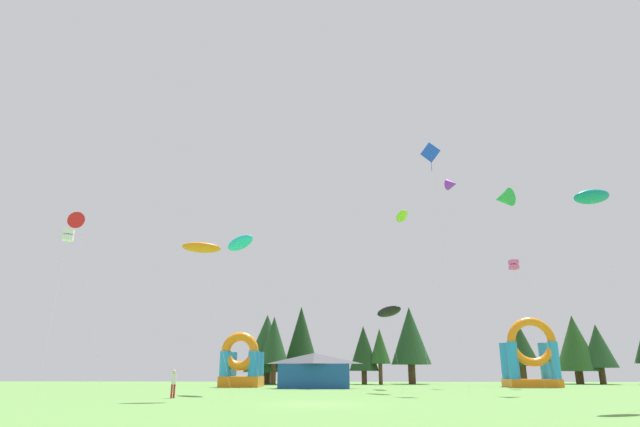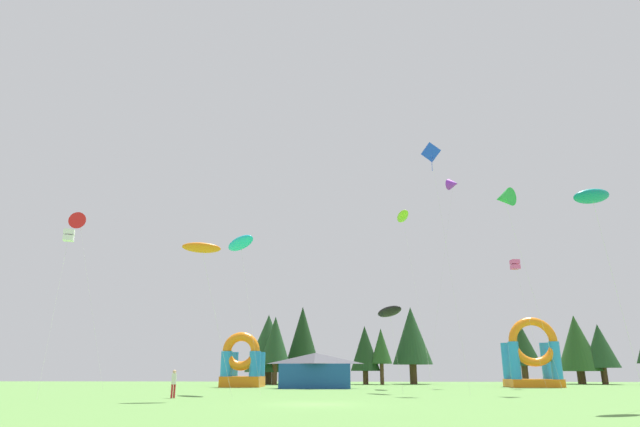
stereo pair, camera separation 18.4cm
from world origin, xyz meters
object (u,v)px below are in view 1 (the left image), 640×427
object	(u,v)px
kite_lime_parafoil	(402,216)
kite_blue_diamond	(431,155)
kite_pink_box	(514,265)
festival_tent	(314,371)
kite_green_delta	(503,198)
kite_purple_delta	(452,184)
inflatable_orange_dome	(241,367)
kite_teal_parafoil	(592,197)
kite_orange_parafoil	(202,248)
inflatable_yellow_castle	(531,360)
kite_red_delta	(79,222)
person_left_edge	(174,381)
kite_black_parafoil	(389,312)
kite_cyan_parafoil	(240,243)
kite_white_box	(68,235)

from	to	relation	value
kite_lime_parafoil	kite_blue_diamond	bearing A→B (deg)	-84.02
kite_pink_box	festival_tent	bearing A→B (deg)	-175.95
kite_green_delta	kite_pink_box	xyz separation A→B (m)	(4.73, 13.59, -3.39)
kite_lime_parafoil	kite_purple_delta	bearing A→B (deg)	24.60
kite_pink_box	inflatable_orange_dome	xyz separation A→B (m)	(-30.70, 2.86, -10.96)
kite_green_delta	inflatable_orange_dome	bearing A→B (deg)	147.66
kite_lime_parafoil	kite_teal_parafoil	bearing A→B (deg)	-78.26
kite_orange_parafoil	inflatable_yellow_castle	xyz separation A→B (m)	(30.54, 27.17, -6.93)
kite_red_delta	kite_lime_parafoil	bearing A→B (deg)	20.79
kite_purple_delta	inflatable_yellow_castle	bearing A→B (deg)	-2.98
kite_purple_delta	kite_green_delta	bearing A→B (deg)	-87.93
kite_lime_parafoil	inflatable_orange_dome	world-z (taller)	kite_lime_parafoil
inflatable_yellow_castle	kite_red_delta	bearing A→B (deg)	-162.06
kite_green_delta	person_left_edge	world-z (taller)	kite_green_delta
kite_black_parafoil	person_left_edge	bearing A→B (deg)	-149.83
inflatable_orange_dome	festival_tent	xyz separation A→B (m)	(8.53, -4.43, -0.34)
kite_pink_box	kite_cyan_parafoil	bearing A→B (deg)	-152.01
kite_lime_parafoil	inflatable_yellow_castle	world-z (taller)	kite_lime_parafoil
kite_pink_box	kite_black_parafoil	world-z (taller)	kite_pink_box
kite_white_box	kite_black_parafoil	distance (m)	26.58
kite_purple_delta	kite_green_delta	xyz separation A→B (m)	(0.62, -17.21, -7.53)
inflatable_orange_dome	inflatable_yellow_castle	bearing A→B (deg)	0.68
kite_purple_delta	kite_black_parafoil	bearing A→B (deg)	-120.87
kite_purple_delta	kite_black_parafoil	distance (m)	25.82
kite_white_box	kite_cyan_parafoil	bearing A→B (deg)	25.04
kite_white_box	person_left_edge	xyz separation A→B (m)	(9.46, -1.26, -10.64)
kite_purple_delta	inflatable_yellow_castle	xyz separation A→B (m)	(7.18, -0.37, -21.07)
person_left_edge	festival_tent	distance (m)	21.91
kite_cyan_parafoil	kite_lime_parafoil	distance (m)	23.01
kite_purple_delta	kite_lime_parafoil	distance (m)	8.96
kite_white_box	festival_tent	size ratio (longest dim) A/B	1.67
person_left_edge	kite_cyan_parafoil	bearing A→B (deg)	29.99
kite_pink_box	person_left_edge	world-z (taller)	kite_pink_box
festival_tent	kite_pink_box	bearing A→B (deg)	4.05
kite_blue_diamond	festival_tent	world-z (taller)	kite_blue_diamond
kite_blue_diamond	inflatable_yellow_castle	bearing A→B (deg)	52.25
kite_white_box	kite_lime_parafoil	size ratio (longest dim) A/B	0.62
kite_red_delta	person_left_edge	bearing A→B (deg)	-36.87
kite_pink_box	person_left_edge	distance (m)	39.43
kite_cyan_parafoil	kite_red_delta	world-z (taller)	kite_red_delta
kite_blue_diamond	festival_tent	distance (m)	25.16
kite_blue_diamond	festival_tent	size ratio (longest dim) A/B	3.00
kite_orange_parafoil	kite_blue_diamond	size ratio (longest dim) A/B	0.47
kite_teal_parafoil	festival_tent	bearing A→B (deg)	119.37
kite_purple_delta	kite_orange_parafoil	world-z (taller)	kite_purple_delta
kite_orange_parafoil	kite_pink_box	size ratio (longest dim) A/B	0.76
kite_pink_box	kite_black_parafoil	xyz separation A→B (m)	(-15.15, -12.78, -6.44)
kite_white_box	inflatable_yellow_castle	bearing A→B (deg)	29.56
kite_purple_delta	person_left_edge	bearing A→B (deg)	-134.86
kite_purple_delta	kite_teal_parafoil	xyz separation A→B (m)	(-0.20, -34.71, -13.21)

